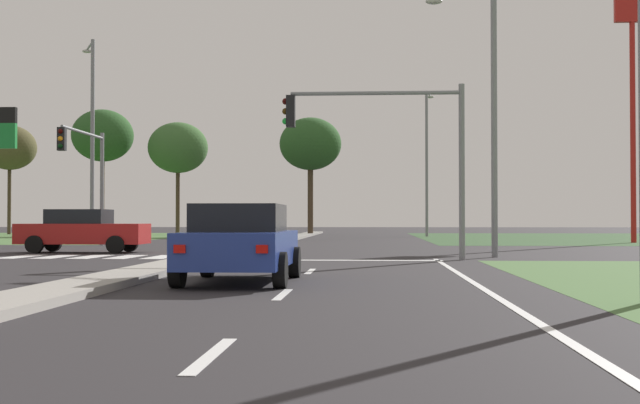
{
  "coord_description": "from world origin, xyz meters",
  "views": [
    {
      "loc": [
        4.92,
        -1.7,
        1.21
      ],
      "look_at": [
        2.74,
        33.86,
        1.95
      ],
      "focal_mm": 47.18,
      "sensor_mm": 36.0,
      "label": 1
    }
  ],
  "objects_px": {
    "car_red_fifth": "(82,231)",
    "car_blue_fourth": "(240,242)",
    "car_silver_second": "(261,226)",
    "treeline_fourth": "(310,144)",
    "street_lamp_fourth": "(427,156)",
    "car_beige_near": "(237,228)",
    "treeline_near": "(10,148)",
    "traffic_signal_far_left": "(87,164)",
    "fastfood_pole_sign": "(632,62)",
    "traffic_signal_near_right": "(392,137)",
    "street_lamp_third": "(92,131)",
    "treeline_second": "(103,136)",
    "street_lamp_second": "(488,105)",
    "pedestrian_at_median": "(273,221)",
    "treeline_third": "(178,148)"
  },
  "relations": [
    {
      "from": "car_silver_second",
      "to": "street_lamp_third",
      "type": "relative_size",
      "value": 0.43
    },
    {
      "from": "street_lamp_second",
      "to": "pedestrian_at_median",
      "type": "height_order",
      "value": "street_lamp_second"
    },
    {
      "from": "car_beige_near",
      "to": "treeline_near",
      "type": "relative_size",
      "value": 0.51
    },
    {
      "from": "car_silver_second",
      "to": "car_red_fifth",
      "type": "height_order",
      "value": "car_red_fifth"
    },
    {
      "from": "street_lamp_second",
      "to": "treeline_near",
      "type": "bearing_deg",
      "value": 130.05
    },
    {
      "from": "street_lamp_third",
      "to": "treeline_second",
      "type": "bearing_deg",
      "value": 106.93
    },
    {
      "from": "pedestrian_at_median",
      "to": "street_lamp_second",
      "type": "bearing_deg",
      "value": 54.69
    },
    {
      "from": "treeline_near",
      "to": "street_lamp_fourth",
      "type": "bearing_deg",
      "value": -11.11
    },
    {
      "from": "car_blue_fourth",
      "to": "treeline_third",
      "type": "relative_size",
      "value": 0.48
    },
    {
      "from": "treeline_third",
      "to": "treeline_fourth",
      "type": "distance_m",
      "value": 10.86
    },
    {
      "from": "car_blue_fourth",
      "to": "pedestrian_at_median",
      "type": "distance_m",
      "value": 27.19
    },
    {
      "from": "treeline_near",
      "to": "street_lamp_second",
      "type": "bearing_deg",
      "value": -49.95
    },
    {
      "from": "fastfood_pole_sign",
      "to": "treeline_fourth",
      "type": "distance_m",
      "value": 27.28
    },
    {
      "from": "car_silver_second",
      "to": "traffic_signal_far_left",
      "type": "distance_m",
      "value": 19.59
    },
    {
      "from": "car_blue_fourth",
      "to": "treeline_near",
      "type": "bearing_deg",
      "value": 118.01
    },
    {
      "from": "pedestrian_at_median",
      "to": "fastfood_pole_sign",
      "type": "bearing_deg",
      "value": 120.2
    },
    {
      "from": "car_beige_near",
      "to": "car_silver_second",
      "type": "height_order",
      "value": "car_silver_second"
    },
    {
      "from": "car_beige_near",
      "to": "car_blue_fourth",
      "type": "height_order",
      "value": "car_beige_near"
    },
    {
      "from": "car_beige_near",
      "to": "traffic_signal_far_left",
      "type": "xyz_separation_m",
      "value": [
        -5.36,
        -8.09,
        2.9
      ]
    },
    {
      "from": "car_blue_fourth",
      "to": "street_lamp_fourth",
      "type": "relative_size",
      "value": 0.41
    },
    {
      "from": "street_lamp_second",
      "to": "treeline_fourth",
      "type": "bearing_deg",
      "value": 102.7
    },
    {
      "from": "street_lamp_fourth",
      "to": "pedestrian_at_median",
      "type": "xyz_separation_m",
      "value": [
        -9.05,
        -17.02,
        -4.56
      ]
    },
    {
      "from": "street_lamp_third",
      "to": "treeline_near",
      "type": "xyz_separation_m",
      "value": [
        -15.61,
        25.86,
        1.42
      ]
    },
    {
      "from": "street_lamp_second",
      "to": "street_lamp_fourth",
      "type": "distance_m",
      "value": 32.91
    },
    {
      "from": "car_beige_near",
      "to": "street_lamp_second",
      "type": "bearing_deg",
      "value": 122.37
    },
    {
      "from": "street_lamp_fourth",
      "to": "treeline_fourth",
      "type": "xyz_separation_m",
      "value": [
        -8.66,
        4.55,
        1.3
      ]
    },
    {
      "from": "traffic_signal_far_left",
      "to": "fastfood_pole_sign",
      "type": "relative_size",
      "value": 0.42
    },
    {
      "from": "street_lamp_third",
      "to": "treeline_near",
      "type": "height_order",
      "value": "street_lamp_third"
    },
    {
      "from": "traffic_signal_near_right",
      "to": "treeline_near",
      "type": "relative_size",
      "value": 0.61
    },
    {
      "from": "car_beige_near",
      "to": "traffic_signal_near_right",
      "type": "distance_m",
      "value": 20.93
    },
    {
      "from": "traffic_signal_far_left",
      "to": "street_lamp_third",
      "type": "distance_m",
      "value": 5.1
    },
    {
      "from": "car_silver_second",
      "to": "car_blue_fourth",
      "type": "relative_size",
      "value": 1.01
    },
    {
      "from": "car_red_fifth",
      "to": "traffic_signal_near_right",
      "type": "bearing_deg",
      "value": 66.22
    },
    {
      "from": "car_silver_second",
      "to": "treeline_fourth",
      "type": "relative_size",
      "value": 0.48
    },
    {
      "from": "car_beige_near",
      "to": "car_red_fifth",
      "type": "bearing_deg",
      "value": 76.78
    },
    {
      "from": "treeline_second",
      "to": "treeline_near",
      "type": "bearing_deg",
      "value": 171.65
    },
    {
      "from": "traffic_signal_far_left",
      "to": "street_lamp_fourth",
      "type": "height_order",
      "value": "street_lamp_fourth"
    },
    {
      "from": "traffic_signal_near_right",
      "to": "treeline_near",
      "type": "xyz_separation_m",
      "value": [
        -30.06,
        41.51,
        3.37
      ]
    },
    {
      "from": "traffic_signal_near_right",
      "to": "street_lamp_fourth",
      "type": "bearing_deg",
      "value": 84.53
    },
    {
      "from": "car_beige_near",
      "to": "street_lamp_third",
      "type": "distance_m",
      "value": 8.99
    },
    {
      "from": "pedestrian_at_median",
      "to": "treeline_second",
      "type": "relative_size",
      "value": 0.17
    },
    {
      "from": "street_lamp_fourth",
      "to": "treeline_near",
      "type": "height_order",
      "value": "street_lamp_fourth"
    },
    {
      "from": "street_lamp_fourth",
      "to": "treeline_near",
      "type": "relative_size",
      "value": 1.17
    },
    {
      "from": "car_red_fifth",
      "to": "car_blue_fourth",
      "type": "bearing_deg",
      "value": 29.72
    },
    {
      "from": "street_lamp_fourth",
      "to": "car_beige_near",
      "type": "bearing_deg",
      "value": -125.25
    },
    {
      "from": "street_lamp_third",
      "to": "treeline_second",
      "type": "xyz_separation_m",
      "value": [
        -7.51,
        24.67,
        2.23
      ]
    },
    {
      "from": "car_red_fifth",
      "to": "traffic_signal_far_left",
      "type": "bearing_deg",
      "value": -162.22
    },
    {
      "from": "street_lamp_third",
      "to": "street_lamp_fourth",
      "type": "height_order",
      "value": "street_lamp_fourth"
    },
    {
      "from": "car_blue_fourth",
      "to": "treeline_third",
      "type": "distance_m",
      "value": 52.22
    },
    {
      "from": "street_lamp_third",
      "to": "treeline_fourth",
      "type": "bearing_deg",
      "value": 69.05
    }
  ]
}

